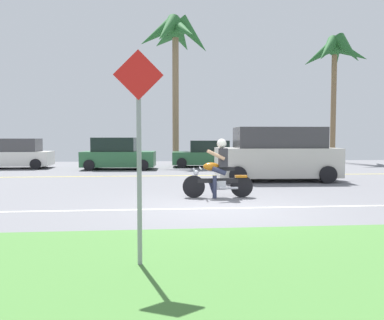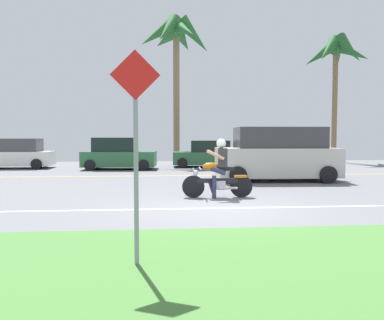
# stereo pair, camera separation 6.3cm
# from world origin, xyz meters

# --- Properties ---
(ground) EXTENTS (56.00, 30.00, 0.04)m
(ground) POSITION_xyz_m (0.00, 3.00, -0.02)
(ground) COLOR slate
(grass_median) EXTENTS (56.00, 3.80, 0.06)m
(grass_median) POSITION_xyz_m (0.00, -4.10, 0.03)
(grass_median) COLOR #477A38
(grass_median) RESTS_ON ground
(lane_line_near) EXTENTS (50.40, 0.12, 0.01)m
(lane_line_near) POSITION_xyz_m (0.00, -0.03, 0.00)
(lane_line_near) COLOR silver
(lane_line_near) RESTS_ON ground
(lane_line_far) EXTENTS (50.40, 0.12, 0.01)m
(lane_line_far) POSITION_xyz_m (0.00, 7.71, 0.00)
(lane_line_far) COLOR yellow
(lane_line_far) RESTS_ON ground
(motorcyclist) EXTENTS (1.97, 0.64, 1.65)m
(motorcyclist) POSITION_xyz_m (0.23, 1.59, 0.70)
(motorcyclist) COLOR black
(motorcyclist) RESTS_ON ground
(suv_nearby) EXTENTS (4.86, 2.32, 2.07)m
(suv_nearby) POSITION_xyz_m (3.15, 5.52, 1.00)
(suv_nearby) COLOR beige
(suv_nearby) RESTS_ON ground
(parked_car_0) EXTENTS (4.22, 1.96, 1.62)m
(parked_car_0) POSITION_xyz_m (-9.35, 12.48, 0.75)
(parked_car_0) COLOR white
(parked_car_0) RESTS_ON ground
(parked_car_1) EXTENTS (3.89, 2.18, 1.68)m
(parked_car_1) POSITION_xyz_m (-3.60, 11.43, 0.78)
(parked_car_1) COLOR #2D663D
(parked_car_1) RESTS_ON ground
(parked_car_2) EXTENTS (3.87, 2.23, 1.50)m
(parked_car_2) POSITION_xyz_m (1.30, 12.73, 0.70)
(parked_car_2) COLOR #2D663D
(parked_car_2) RESTS_ON ground
(palm_tree_0) EXTENTS (4.86, 4.94, 9.34)m
(palm_tree_0) POSITION_xyz_m (-0.39, 15.17, 7.77)
(palm_tree_0) COLOR #846B4C
(palm_tree_0) RESTS_ON ground
(palm_tree_1) EXTENTS (4.46, 4.48, 8.64)m
(palm_tree_1) POSITION_xyz_m (10.62, 16.32, 7.15)
(palm_tree_1) COLOR brown
(palm_tree_1) RESTS_ON ground
(street_sign) EXTENTS (0.62, 0.06, 2.77)m
(street_sign) POSITION_xyz_m (-1.68, -4.03, 1.68)
(street_sign) COLOR gray
(street_sign) RESTS_ON ground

